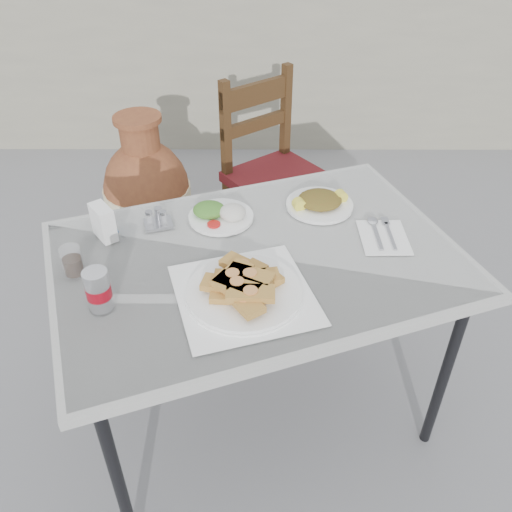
{
  "coord_description": "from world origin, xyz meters",
  "views": [
    {
      "loc": [
        -0.14,
        -1.57,
        1.96
      ],
      "look_at": [
        -0.15,
        -0.05,
        0.79
      ],
      "focal_mm": 38.0,
      "sensor_mm": 36.0,
      "label": 1
    }
  ],
  "objects_px": {
    "salad_rice_plate": "(220,213)",
    "soda_can": "(98,290)",
    "cola_glass": "(72,262)",
    "cafe_table": "(258,268)",
    "napkin_holder": "(103,222)",
    "pide_plate": "(244,286)",
    "salad_chopped_plate": "(320,202)",
    "condiment_caddy": "(158,220)",
    "chair": "(274,174)",
    "terracotta_urn": "(148,193)"
  },
  "relations": [
    {
      "from": "salad_rice_plate",
      "to": "soda_can",
      "type": "height_order",
      "value": "soda_can"
    },
    {
      "from": "cola_glass",
      "to": "soda_can",
      "type": "bearing_deg",
      "value": -52.29
    },
    {
      "from": "cafe_table",
      "to": "napkin_holder",
      "type": "height_order",
      "value": "napkin_holder"
    },
    {
      "from": "cafe_table",
      "to": "pide_plate",
      "type": "bearing_deg",
      "value": -101.37
    },
    {
      "from": "salad_chopped_plate",
      "to": "condiment_caddy",
      "type": "xyz_separation_m",
      "value": [
        -0.6,
        -0.13,
        0.0
      ]
    },
    {
      "from": "cola_glass",
      "to": "napkin_holder",
      "type": "xyz_separation_m",
      "value": [
        0.06,
        0.2,
        0.02
      ]
    },
    {
      "from": "condiment_caddy",
      "to": "chair",
      "type": "distance_m",
      "value": 1.07
    },
    {
      "from": "pide_plate",
      "to": "soda_can",
      "type": "xyz_separation_m",
      "value": [
        -0.43,
        -0.06,
        0.03
      ]
    },
    {
      "from": "salad_rice_plate",
      "to": "condiment_caddy",
      "type": "relative_size",
      "value": 2.04
    },
    {
      "from": "soda_can",
      "to": "chair",
      "type": "relative_size",
      "value": 0.13
    },
    {
      "from": "pide_plate",
      "to": "condiment_caddy",
      "type": "height_order",
      "value": "pide_plate"
    },
    {
      "from": "condiment_caddy",
      "to": "terracotta_urn",
      "type": "distance_m",
      "value": 1.11
    },
    {
      "from": "salad_rice_plate",
      "to": "soda_can",
      "type": "bearing_deg",
      "value": -124.32
    },
    {
      "from": "cafe_table",
      "to": "condiment_caddy",
      "type": "bearing_deg",
      "value": 154.03
    },
    {
      "from": "pide_plate",
      "to": "soda_can",
      "type": "distance_m",
      "value": 0.43
    },
    {
      "from": "pide_plate",
      "to": "napkin_holder",
      "type": "distance_m",
      "value": 0.59
    },
    {
      "from": "soda_can",
      "to": "condiment_caddy",
      "type": "height_order",
      "value": "soda_can"
    },
    {
      "from": "pide_plate",
      "to": "terracotta_urn",
      "type": "height_order",
      "value": "pide_plate"
    },
    {
      "from": "chair",
      "to": "terracotta_urn",
      "type": "relative_size",
      "value": 1.24
    },
    {
      "from": "salad_rice_plate",
      "to": "terracotta_urn",
      "type": "xyz_separation_m",
      "value": [
        -0.48,
        0.93,
        -0.46
      ]
    },
    {
      "from": "terracotta_urn",
      "to": "napkin_holder",
      "type": "bearing_deg",
      "value": -85.81
    },
    {
      "from": "cafe_table",
      "to": "terracotta_urn",
      "type": "bearing_deg",
      "value": 118.16
    },
    {
      "from": "napkin_holder",
      "to": "soda_can",
      "type": "bearing_deg",
      "value": -116.59
    },
    {
      "from": "condiment_caddy",
      "to": "salad_rice_plate",
      "type": "bearing_deg",
      "value": 12.13
    },
    {
      "from": "chair",
      "to": "terracotta_urn",
      "type": "bearing_deg",
      "value": 138.05
    },
    {
      "from": "salad_chopped_plate",
      "to": "soda_can",
      "type": "bearing_deg",
      "value": -141.31
    },
    {
      "from": "salad_chopped_plate",
      "to": "chair",
      "type": "height_order",
      "value": "chair"
    },
    {
      "from": "cafe_table",
      "to": "cola_glass",
      "type": "distance_m",
      "value": 0.61
    },
    {
      "from": "napkin_holder",
      "to": "terracotta_urn",
      "type": "bearing_deg",
      "value": 56.94
    },
    {
      "from": "soda_can",
      "to": "cafe_table",
      "type": "bearing_deg",
      "value": 28.88
    },
    {
      "from": "cafe_table",
      "to": "soda_can",
      "type": "distance_m",
      "value": 0.55
    },
    {
      "from": "cafe_table",
      "to": "terracotta_urn",
      "type": "height_order",
      "value": "terracotta_urn"
    },
    {
      "from": "salad_rice_plate",
      "to": "condiment_caddy",
      "type": "distance_m",
      "value": 0.23
    },
    {
      "from": "salad_chopped_plate",
      "to": "terracotta_urn",
      "type": "bearing_deg",
      "value": 135.4
    },
    {
      "from": "cafe_table",
      "to": "soda_can",
      "type": "bearing_deg",
      "value": -151.12
    },
    {
      "from": "cafe_table",
      "to": "napkin_holder",
      "type": "xyz_separation_m",
      "value": [
        -0.54,
        0.11,
        0.12
      ]
    },
    {
      "from": "cafe_table",
      "to": "terracotta_urn",
      "type": "distance_m",
      "value": 1.36
    },
    {
      "from": "terracotta_urn",
      "to": "chair",
      "type": "bearing_deg",
      "value": -4.45
    },
    {
      "from": "pide_plate",
      "to": "chair",
      "type": "bearing_deg",
      "value": 84.33
    },
    {
      "from": "cafe_table",
      "to": "soda_can",
      "type": "relative_size",
      "value": 11.85
    },
    {
      "from": "salad_rice_plate",
      "to": "cola_glass",
      "type": "xyz_separation_m",
      "value": [
        -0.46,
        -0.32,
        0.02
      ]
    },
    {
      "from": "soda_can",
      "to": "salad_rice_plate",
      "type": "bearing_deg",
      "value": 55.68
    },
    {
      "from": "cafe_table",
      "to": "terracotta_urn",
      "type": "relative_size",
      "value": 1.9
    },
    {
      "from": "cafe_table",
      "to": "salad_chopped_plate",
      "type": "xyz_separation_m",
      "value": [
        0.24,
        0.31,
        0.08
      ]
    },
    {
      "from": "napkin_holder",
      "to": "chair",
      "type": "height_order",
      "value": "chair"
    },
    {
      "from": "chair",
      "to": "terracotta_urn",
      "type": "distance_m",
      "value": 0.72
    },
    {
      "from": "cafe_table",
      "to": "cola_glass",
      "type": "relative_size",
      "value": 16.42
    },
    {
      "from": "cola_glass",
      "to": "condiment_caddy",
      "type": "xyz_separation_m",
      "value": [
        0.23,
        0.27,
        -0.02
      ]
    },
    {
      "from": "soda_can",
      "to": "napkin_holder",
      "type": "xyz_separation_m",
      "value": [
        -0.07,
        0.36,
        -0.01
      ]
    },
    {
      "from": "cafe_table",
      "to": "salad_rice_plate",
      "type": "height_order",
      "value": "salad_rice_plate"
    }
  ]
}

